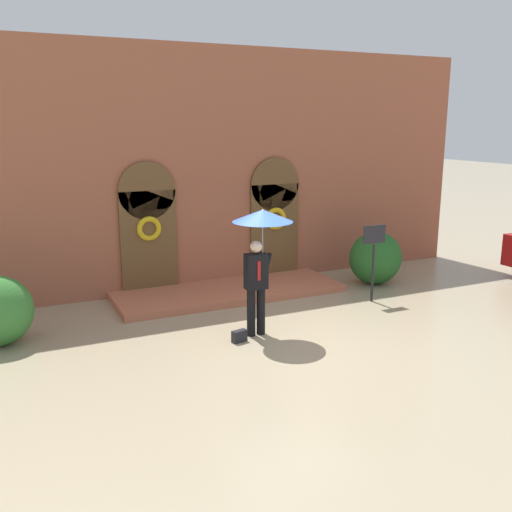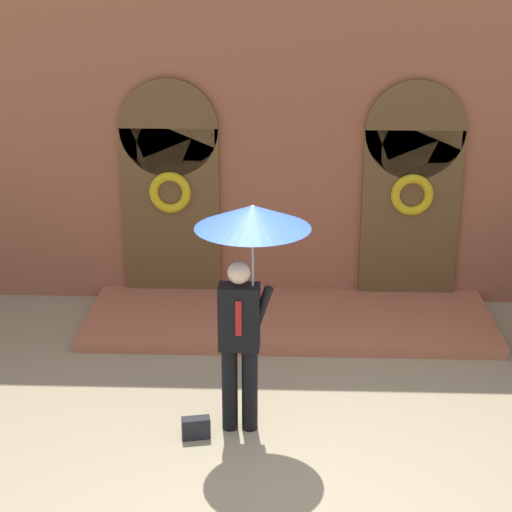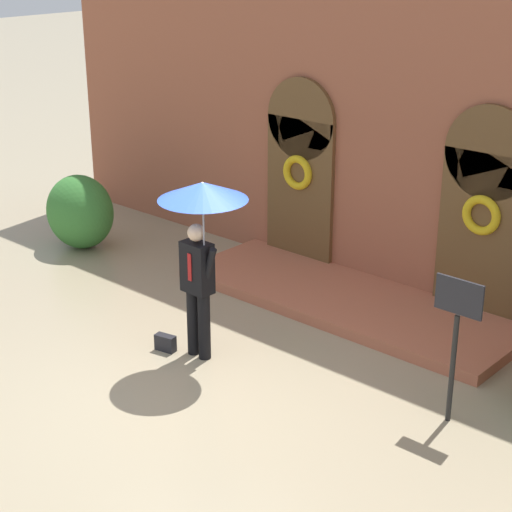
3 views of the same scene
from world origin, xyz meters
TOP-DOWN VIEW (x-y plane):
  - ground_plane at (0.00, 0.00)m, footprint 80.00×80.00m
  - building_facade at (-0.00, 4.15)m, footprint 14.00×2.30m
  - person_with_umbrella at (-0.40, 0.51)m, footprint 1.10×1.10m
  - handbag at (-0.92, 0.31)m, footprint 0.30×0.17m

SIDE VIEW (x-z plane):
  - ground_plane at x=0.00m, z-range 0.00..0.00m
  - handbag at x=-0.92m, z-range 0.00..0.22m
  - person_with_umbrella at x=-0.40m, z-range 0.73..3.09m
  - building_facade at x=0.00m, z-range -0.12..5.48m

